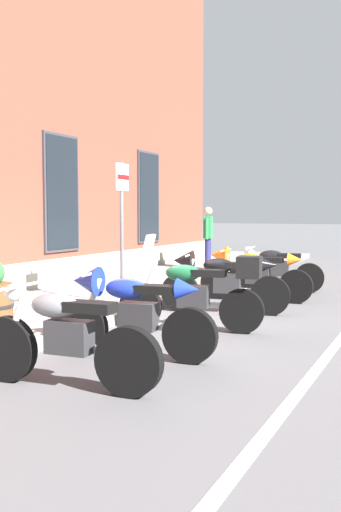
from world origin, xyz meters
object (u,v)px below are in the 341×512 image
object	(u,v)px
pedestrian_striped_shirt	(208,234)
parking_sign	(122,212)
motorcycle_grey_naked	(63,338)
motorcycle_black_sport	(219,279)
motorcycle_orange_sport	(251,271)
motorcycle_black_naked	(275,269)
motorcycle_blue_sport	(128,309)
motorcycle_green_touring	(198,291)

from	to	relation	value
pedestrian_striped_shirt	parking_sign	world-z (taller)	parking_sign
motorcycle_grey_naked	parking_sign	size ratio (longest dim) A/B	0.85
motorcycle_black_sport	motorcycle_orange_sport	xyz separation A→B (m)	(1.49, -0.08, -0.01)
motorcycle_black_naked	pedestrian_striped_shirt	distance (m)	3.50
motorcycle_blue_sport	parking_sign	bearing A→B (deg)	31.54
motorcycle_green_touring	motorcycle_blue_sport	bearing A→B (deg)	175.13
motorcycle_orange_sport	motorcycle_black_naked	distance (m)	1.50
motorcycle_orange_sport	motorcycle_blue_sport	bearing A→B (deg)	179.98
motorcycle_black_sport	parking_sign	bearing A→B (deg)	115.30
motorcycle_blue_sport	motorcycle_black_naked	distance (m)	6.21
motorcycle_blue_sport	motorcycle_black_sport	xyz separation A→B (m)	(3.23, 0.08, -0.00)
motorcycle_blue_sport	motorcycle_green_touring	bearing A→B (deg)	-4.87
motorcycle_green_touring	motorcycle_black_naked	xyz separation A→B (m)	(4.47, 0.08, -0.10)
motorcycle_orange_sport	pedestrian_striped_shirt	bearing A→B (deg)	31.94
motorcycle_black_sport	motorcycle_blue_sport	bearing A→B (deg)	-178.54
motorcycle_black_sport	parking_sign	world-z (taller)	parking_sign
motorcycle_blue_sport	motorcycle_green_touring	size ratio (longest dim) A/B	0.94
pedestrian_striped_shirt	motorcycle_black_naked	bearing A→B (deg)	-133.82
motorcycle_green_touring	motorcycle_black_sport	distance (m)	1.51
motorcycle_green_touring	motorcycle_black_sport	xyz separation A→B (m)	(1.49, 0.23, -0.00)
motorcycle_orange_sport	pedestrian_striped_shirt	world-z (taller)	pedestrian_striped_shirt
motorcycle_blue_sport	motorcycle_green_touring	world-z (taller)	motorcycle_green_touring
motorcycle_green_touring	pedestrian_striped_shirt	xyz separation A→B (m)	(6.86, 2.57, 0.52)
motorcycle_grey_naked	motorcycle_black_naked	xyz separation A→B (m)	(7.50, -0.06, -0.02)
motorcycle_black_naked	parking_sign	xyz separation A→B (m)	(-3.67, 1.63, 1.21)
motorcycle_black_naked	pedestrian_striped_shirt	bearing A→B (deg)	46.18
motorcycle_black_sport	pedestrian_striped_shirt	world-z (taller)	pedestrian_striped_shirt
motorcycle_blue_sport	motorcycle_orange_sport	bearing A→B (deg)	-0.02
motorcycle_blue_sport	pedestrian_striped_shirt	distance (m)	8.95
pedestrian_striped_shirt	parking_sign	distance (m)	6.15
motorcycle_orange_sport	motorcycle_grey_naked	bearing A→B (deg)	-179.89
motorcycle_blue_sport	motorcycle_black_naked	bearing A→B (deg)	-0.66
motorcycle_orange_sport	parking_sign	bearing A→B (deg)	144.51
motorcycle_green_touring	motorcycle_orange_sport	bearing A→B (deg)	2.82
motorcycle_green_touring	pedestrian_striped_shirt	world-z (taller)	pedestrian_striped_shirt
parking_sign	motorcycle_grey_naked	bearing A→B (deg)	-157.69
motorcycle_grey_naked	motorcycle_blue_sport	distance (m)	1.29
motorcycle_grey_naked	motorcycle_orange_sport	distance (m)	6.00
motorcycle_blue_sport	parking_sign	size ratio (longest dim) A/B	0.84
motorcycle_grey_naked	motorcycle_green_touring	bearing A→B (deg)	-2.56
motorcycle_orange_sport	motorcycle_black_naked	size ratio (longest dim) A/B	1.08
motorcycle_black_sport	motorcycle_orange_sport	bearing A→B (deg)	-3.23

